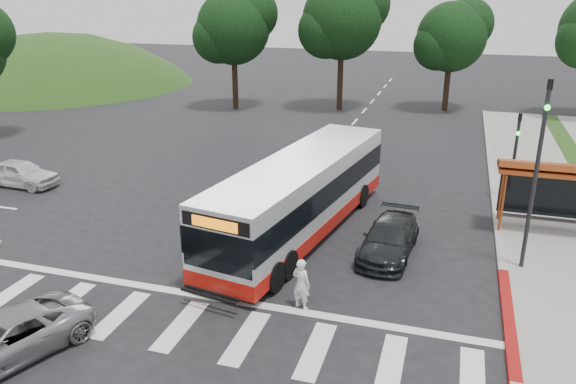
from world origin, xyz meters
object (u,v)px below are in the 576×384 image
at_px(pedestrian, 301,284).
at_px(silver_suv_south, 7,337).
at_px(transit_bus, 301,197).
at_px(dark_sedan, 389,238).

height_order(pedestrian, silver_suv_south, pedestrian).
relative_size(transit_bus, dark_sedan, 2.77).
xyz_separation_m(pedestrian, silver_suv_south, (-6.65, -4.53, -0.22)).
bearing_deg(dark_sedan, silver_suv_south, -129.90).
relative_size(pedestrian, dark_sedan, 0.39).
relative_size(dark_sedan, silver_suv_south, 0.98).
xyz_separation_m(transit_bus, silver_suv_south, (-5.14, -9.82, -0.91)).
xyz_separation_m(transit_bus, pedestrian, (1.51, -5.29, -0.70)).
bearing_deg(silver_suv_south, dark_sedan, 67.77).
bearing_deg(pedestrian, transit_bus, -56.96).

